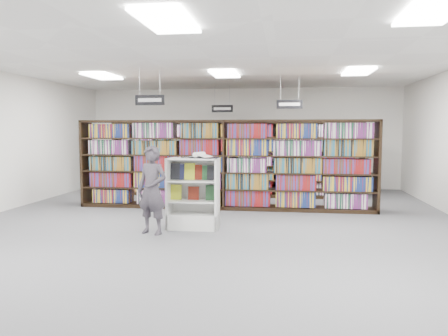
# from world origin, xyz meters

# --- Properties ---
(floor) EXTENTS (12.00, 12.00, 0.00)m
(floor) POSITION_xyz_m (0.00, 0.00, 0.00)
(floor) COLOR #4C4C50
(floor) RESTS_ON ground
(ceiling) EXTENTS (10.00, 12.00, 0.10)m
(ceiling) POSITION_xyz_m (0.00, 0.00, 3.20)
(ceiling) COLOR white
(ceiling) RESTS_ON wall_back
(wall_back) EXTENTS (10.00, 0.10, 3.20)m
(wall_back) POSITION_xyz_m (0.00, 6.00, 1.60)
(wall_back) COLOR white
(wall_back) RESTS_ON ground
(wall_front) EXTENTS (10.00, 0.10, 3.20)m
(wall_front) POSITION_xyz_m (0.00, -6.00, 1.60)
(wall_front) COLOR white
(wall_front) RESTS_ON ground
(bookshelf_row_near) EXTENTS (7.00, 0.60, 2.10)m
(bookshelf_row_near) POSITION_xyz_m (0.00, 2.00, 1.05)
(bookshelf_row_near) COLOR black
(bookshelf_row_near) RESTS_ON floor
(bookshelf_row_mid) EXTENTS (7.00, 0.60, 2.10)m
(bookshelf_row_mid) POSITION_xyz_m (0.00, 4.00, 1.05)
(bookshelf_row_mid) COLOR black
(bookshelf_row_mid) RESTS_ON floor
(bookshelf_row_far) EXTENTS (7.00, 0.60, 2.10)m
(bookshelf_row_far) POSITION_xyz_m (0.00, 5.70, 1.05)
(bookshelf_row_far) COLOR black
(bookshelf_row_far) RESTS_ON floor
(aisle_sign_left) EXTENTS (0.65, 0.02, 0.80)m
(aisle_sign_left) POSITION_xyz_m (-1.50, 1.00, 2.53)
(aisle_sign_left) COLOR #B2B2B7
(aisle_sign_left) RESTS_ON ceiling
(aisle_sign_right) EXTENTS (0.65, 0.02, 0.80)m
(aisle_sign_right) POSITION_xyz_m (1.50, 3.00, 2.53)
(aisle_sign_right) COLOR #B2B2B7
(aisle_sign_right) RESTS_ON ceiling
(aisle_sign_center) EXTENTS (0.65, 0.02, 0.80)m
(aisle_sign_center) POSITION_xyz_m (-0.50, 5.00, 2.53)
(aisle_sign_center) COLOR #B2B2B7
(aisle_sign_center) RESTS_ON ceiling
(troffer_front_center) EXTENTS (0.60, 1.20, 0.04)m
(troffer_front_center) POSITION_xyz_m (0.00, -3.00, 3.16)
(troffer_front_center) COLOR white
(troffer_front_center) RESTS_ON ceiling
(troffer_front_right) EXTENTS (0.60, 1.20, 0.04)m
(troffer_front_right) POSITION_xyz_m (3.00, -3.00, 3.16)
(troffer_front_right) COLOR white
(troffer_front_right) RESTS_ON ceiling
(troffer_back_left) EXTENTS (0.60, 1.20, 0.04)m
(troffer_back_left) POSITION_xyz_m (-3.00, 2.00, 3.16)
(troffer_back_left) COLOR white
(troffer_back_left) RESTS_ON ceiling
(troffer_back_center) EXTENTS (0.60, 1.20, 0.04)m
(troffer_back_center) POSITION_xyz_m (0.00, 2.00, 3.16)
(troffer_back_center) COLOR white
(troffer_back_center) RESTS_ON ceiling
(troffer_back_right) EXTENTS (0.60, 1.20, 0.04)m
(troffer_back_right) POSITION_xyz_m (3.00, 2.00, 3.16)
(troffer_back_right) COLOR white
(troffer_back_right) RESTS_ON ceiling
(endcap_display) EXTENTS (0.97, 0.50, 1.35)m
(endcap_display) POSITION_xyz_m (-0.30, -0.16, 0.47)
(endcap_display) COLOR white
(endcap_display) RESTS_ON floor
(open_book) EXTENTS (0.72, 0.55, 0.13)m
(open_book) POSITION_xyz_m (-0.17, -0.17, 1.38)
(open_book) COLOR black
(open_book) RESTS_ON endcap_display
(shopper) EXTENTS (0.66, 0.53, 1.59)m
(shopper) POSITION_xyz_m (-0.94, -0.70, 0.79)
(shopper) COLOR #443F48
(shopper) RESTS_ON floor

